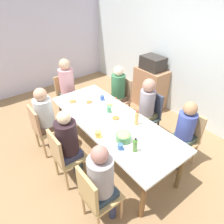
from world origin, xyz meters
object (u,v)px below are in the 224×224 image
at_px(bottle_0, 116,103).
at_px(chair_5, 67,94).
at_px(person_5, 67,84).
at_px(bowl_0, 123,137).
at_px(plate_1, 116,118).
at_px(plate_2, 89,103).
at_px(side_cabinet, 150,88).
at_px(cup_2, 102,98).
at_px(chair_2, 96,195).
at_px(cup_0, 120,147).
at_px(chair_3, 149,114).
at_px(plate_3, 110,106).
at_px(person_2, 102,180).
at_px(person_4, 68,141).
at_px(chair_6, 186,136).
at_px(cup_1, 109,109).
at_px(person_3, 146,105).
at_px(person_1, 118,90).
at_px(cup_3, 90,107).
at_px(person_6, 184,130).
at_px(chair_4, 64,155).
at_px(chair_0, 42,127).
at_px(dining_table, 112,124).
at_px(bottle_2, 137,118).
at_px(bottle_1, 135,145).
at_px(cup_4, 98,134).
at_px(person_0, 45,115).
at_px(chair_1, 121,96).

bearing_deg(bottle_0, chair_5, -168.72).
bearing_deg(person_5, bowl_0, -4.74).
xyz_separation_m(plate_1, plate_2, (-0.65, -0.07, -0.00)).
bearing_deg(side_cabinet, plate_1, -64.03).
height_order(bowl_0, cup_2, bowl_0).
bearing_deg(chair_2, cup_0, 112.74).
xyz_separation_m(bowl_0, bottle_0, (-0.70, 0.43, 0.03)).
distance_m(chair_2, plate_1, 1.21).
bearing_deg(chair_3, plate_3, -118.17).
xyz_separation_m(person_2, person_5, (-2.27, 0.75, 0.05)).
height_order(person_4, cup_2, person_4).
bearing_deg(chair_6, cup_1, -143.40).
bearing_deg(cup_0, plate_1, 146.96).
bearing_deg(cup_0, person_3, 118.36).
bearing_deg(bottle_0, chair_6, 29.17).
bearing_deg(person_1, plate_2, -78.35).
relative_size(plate_3, cup_3, 1.81).
relative_size(person_6, cup_1, 10.58).
xyz_separation_m(cup_1, side_cabinet, (-0.57, 1.59, -0.34)).
xyz_separation_m(plate_3, cup_1, (0.13, -0.11, 0.04)).
distance_m(chair_5, person_5, 0.27).
height_order(chair_4, side_cabinet, same).
bearing_deg(chair_0, person_4, 6.57).
xyz_separation_m(chair_5, cup_1, (1.36, 0.10, 0.28)).
xyz_separation_m(chair_2, side_cabinet, (-1.57, 2.53, -0.06)).
bearing_deg(plate_1, dining_table, -105.03).
relative_size(dining_table, chair_4, 2.64).
bearing_deg(plate_3, chair_3, 61.83).
distance_m(cup_3, bottle_2, 0.84).
height_order(person_2, plate_1, person_2).
bearing_deg(person_6, chair_0, -134.94).
height_order(person_1, person_3, person_3).
bearing_deg(chair_4, person_4, 90.00).
height_order(chair_5, bottle_2, bottle_2).
bearing_deg(chair_6, bottle_1, -95.18).
relative_size(cup_2, cup_3, 1.00).
bearing_deg(person_3, bowl_0, -63.12).
bearing_deg(chair_4, cup_0, 43.85).
relative_size(person_3, cup_4, 9.79).
xyz_separation_m(chair_2, cup_1, (-1.00, 0.94, 0.28)).
height_order(person_2, cup_3, person_2).
bearing_deg(cup_1, person_4, -76.18).
bearing_deg(chair_6, side_cabinet, 151.61).
distance_m(chair_0, person_1, 1.60).
distance_m(chair_4, person_6, 1.78).
bearing_deg(person_6, person_3, 179.92).
relative_size(plate_1, bowl_0, 1.05).
bearing_deg(person_0, chair_2, -3.30).
distance_m(person_5, cup_2, 0.92).
relative_size(chair_1, cup_3, 8.11).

